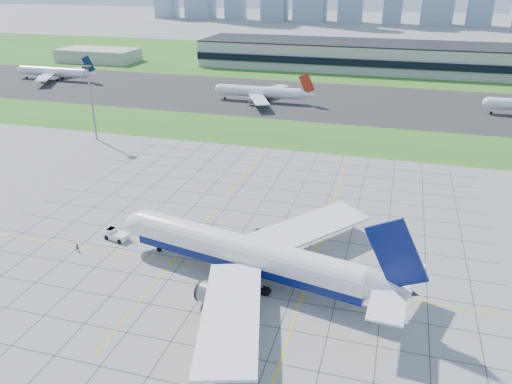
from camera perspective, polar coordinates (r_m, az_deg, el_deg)
ground at (r=102.70m, az=-3.98°, el=-8.25°), size 1400.00×1400.00×0.00m
grass_median at (r=182.39m, az=5.66°, el=6.46°), size 700.00×35.00×0.04m
asphalt_taxiway at (r=234.79m, az=8.25°, el=10.32°), size 700.00×75.00×0.04m
grass_far at (r=342.06m, az=11.07°, el=14.41°), size 700.00×145.00×0.04m
apron_markings at (r=111.55m, az=-1.84°, el=-5.36°), size 120.00×130.00×0.03m
terminal at (r=314.76m, az=18.17°, el=14.34°), size 260.00×43.00×15.80m
service_block at (r=351.85m, az=-17.54°, el=14.69°), size 50.00×25.00×8.00m
light_mast at (r=181.75m, az=-18.37°, el=10.59°), size 2.50×2.50×25.60m
airliner at (r=95.57m, az=-0.94°, el=-7.11°), size 61.23×61.45×19.47m
pushback_tug at (r=115.37m, az=-15.74°, el=-4.72°), size 8.31×3.77×2.28m
crew_near at (r=113.13m, az=-19.74°, el=-5.98°), size 0.61×0.72×1.69m
crew_far at (r=89.04m, az=12.80°, el=-13.98°), size 0.91×0.81×1.57m
distant_jet_0 at (r=297.66m, az=-22.07°, el=12.62°), size 46.33×42.66×14.08m
distant_jet_1 at (r=229.40m, az=0.59°, el=11.38°), size 43.98×42.66×14.08m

